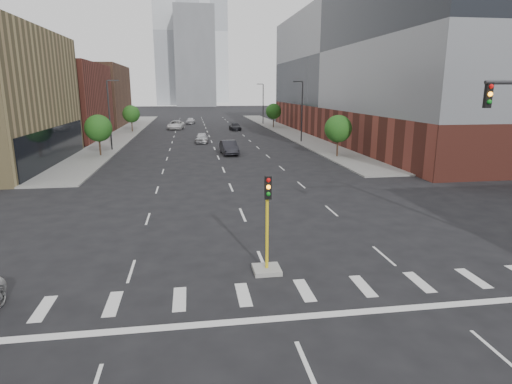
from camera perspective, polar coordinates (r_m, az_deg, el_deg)
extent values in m
cube|color=gray|center=(83.66, -16.92, 7.61)|extent=(5.00, 92.00, 0.15)
cube|color=gray|center=(84.78, 3.77, 8.24)|extent=(5.00, 92.00, 0.15)
cube|color=brown|center=(78.34, -27.28, 10.70)|extent=(20.00, 22.00, 12.00)
cube|color=brown|center=(103.36, -22.79, 11.76)|extent=(20.00, 24.00, 13.00)
cube|color=brown|center=(76.02, 17.01, 8.90)|extent=(24.00, 70.00, 5.00)
cube|color=slate|center=(76.02, 17.60, 17.18)|extent=(24.00, 70.00, 17.00)
cube|color=#B2B7BC|center=(230.08, -10.46, 20.14)|extent=(22.00, 22.00, 70.00)
cube|color=#B2B7BC|center=(270.66, -6.20, 20.32)|extent=(20.00, 20.00, 80.00)
cube|color=slate|center=(208.93, -8.15, 17.32)|extent=(18.00, 18.00, 44.00)
cube|color=#999993|center=(19.38, 1.44, -10.31)|extent=(1.20, 1.20, 0.20)
cylinder|color=gold|center=(18.76, 1.48, -5.56)|extent=(0.14, 0.14, 3.20)
cube|color=black|center=(18.00, 1.62, 0.58)|extent=(0.28, 0.18, 1.00)
sphere|color=red|center=(17.83, 1.68, 1.60)|extent=(0.18, 0.18, 0.18)
sphere|color=orange|center=(17.90, 1.67, 0.66)|extent=(0.18, 0.18, 0.18)
sphere|color=#0C7F19|center=(17.96, 1.67, -0.27)|extent=(0.18, 0.18, 0.18)
cube|color=black|center=(19.86, 28.55, 11.26)|extent=(0.28, 0.18, 1.00)
sphere|color=red|center=(19.76, 28.88, 12.24)|extent=(0.18, 0.18, 0.18)
sphere|color=orange|center=(19.76, 28.78, 11.38)|extent=(0.18, 0.18, 0.18)
sphere|color=#0C7F19|center=(19.76, 28.68, 10.51)|extent=(0.18, 0.18, 0.18)
cylinder|color=#2D2D30|center=(65.67, 6.13, 10.51)|extent=(0.20, 0.20, 9.00)
cube|color=#2D2D30|center=(65.39, 5.54, 14.45)|extent=(1.40, 0.22, 0.15)
cylinder|color=#2D2D30|center=(99.89, 0.95, 11.62)|extent=(0.20, 0.20, 9.00)
cube|color=#2D2D30|center=(99.71, 0.50, 14.20)|extent=(1.40, 0.22, 0.15)
cylinder|color=#2D2D30|center=(59.45, -18.95, 9.55)|extent=(0.20, 0.20, 9.00)
cube|color=#2D2D30|center=(59.22, -18.51, 13.93)|extent=(1.40, 0.22, 0.15)
cylinder|color=#382619|center=(54.97, -20.08, 5.54)|extent=(0.20, 0.20, 1.75)
sphere|color=#16551B|center=(54.72, -20.28, 7.99)|extent=(3.20, 3.20, 3.20)
cylinder|color=#382619|center=(84.42, -16.20, 8.36)|extent=(0.20, 0.20, 1.75)
sphere|color=#16551B|center=(84.26, -16.30, 9.97)|extent=(3.20, 3.20, 3.20)
cylinder|color=#382619|center=(51.85, 10.78, 5.68)|extent=(0.20, 0.20, 1.75)
sphere|color=#16551B|center=(51.58, 10.90, 8.29)|extent=(3.20, 3.20, 3.20)
cylinder|color=#382619|center=(90.35, 2.33, 9.19)|extent=(0.20, 0.20, 1.75)
sphere|color=#16551B|center=(90.20, 2.35, 10.69)|extent=(3.20, 3.20, 3.20)
imported|color=silver|center=(65.49, -7.23, 7.20)|extent=(2.15, 4.66, 1.55)
imported|color=#222228|center=(53.54, -3.63, 5.95)|extent=(2.16, 5.27, 1.70)
imported|color=silver|center=(88.75, -10.64, 8.78)|extent=(3.46, 6.37, 1.70)
imported|color=black|center=(85.16, -2.81, 8.70)|extent=(2.19, 4.95, 1.41)
imported|color=silver|center=(101.64, -8.72, 9.38)|extent=(2.30, 4.56, 1.49)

